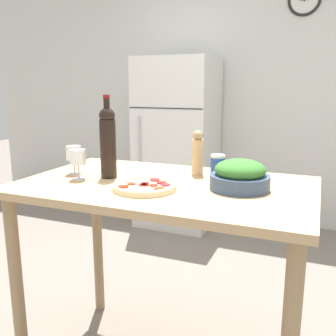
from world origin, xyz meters
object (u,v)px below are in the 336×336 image
object	(u,v)px
wine_bottle	(107,141)
refrigerator	(178,143)
salad_bowl	(240,176)
wine_glass_far	(74,154)
pepper_mill	(198,154)
salt_canister	(218,167)
wine_glass_near	(78,159)
homemade_pizza	(145,186)

from	to	relation	value
wine_bottle	refrigerator	bearing A→B (deg)	101.48
salad_bowl	wine_glass_far	bearing A→B (deg)	-178.63
refrigerator	wine_bottle	xyz separation A→B (m)	(0.40, -1.95, 0.30)
refrigerator	pepper_mill	bearing A→B (deg)	-66.42
wine_bottle	salt_canister	distance (m)	0.52
refrigerator	salad_bowl	size ratio (longest dim) A/B	6.62
salad_bowl	wine_glass_near	bearing A→B (deg)	-171.54
wine_glass_near	wine_bottle	bearing A→B (deg)	35.57
wine_glass_far	salt_canister	bearing A→B (deg)	14.11
wine_glass_far	refrigerator	bearing A→B (deg)	96.01
refrigerator	pepper_mill	distance (m)	1.92
salt_canister	salad_bowl	bearing A→B (deg)	-48.24
wine_glass_near	wine_glass_far	bearing A→B (deg)	133.68
wine_glass_far	salad_bowl	xyz separation A→B (m)	(0.80, 0.02, -0.04)
pepper_mill	refrigerator	bearing A→B (deg)	113.58
refrigerator	homemade_pizza	size ratio (longest dim) A/B	6.15
refrigerator	wine_bottle	world-z (taller)	refrigerator
pepper_mill	salt_canister	distance (m)	0.12
wine_glass_near	pepper_mill	world-z (taller)	pepper_mill
wine_glass_far	homemade_pizza	bearing A→B (deg)	-16.65
homemade_pizza	salt_canister	bearing A→B (deg)	52.53
wine_bottle	wine_glass_far	xyz separation A→B (m)	(-0.19, 0.01, -0.08)
wine_glass_far	homemade_pizza	size ratio (longest dim) A/B	0.52
refrigerator	homemade_pizza	xyz separation A→B (m)	(0.64, -2.08, 0.14)
wine_glass_far	pepper_mill	xyz separation A→B (m)	(0.56, 0.19, 0.01)
wine_bottle	wine_glass_far	size ratio (longest dim) A/B	2.77
wine_glass_near	pepper_mill	size ratio (longest dim) A/B	0.64
wine_glass_near	homemade_pizza	distance (m)	0.37
pepper_mill	salad_bowl	xyz separation A→B (m)	(0.24, -0.18, -0.05)
wine_glass_far	pepper_mill	world-z (taller)	pepper_mill
wine_glass_far	salt_canister	xyz separation A→B (m)	(0.67, 0.17, -0.04)
salad_bowl	salt_canister	xyz separation A→B (m)	(-0.13, 0.15, -0.00)
wine_glass_far	wine_bottle	bearing A→B (deg)	-2.75
wine_glass_far	salt_canister	distance (m)	0.69
wine_glass_near	wine_glass_far	xyz separation A→B (m)	(-0.08, 0.09, 0.00)
refrigerator	salt_canister	size ratio (longest dim) A/B	14.66
wine_glass_near	pepper_mill	bearing A→B (deg)	30.61
refrigerator	salt_canister	distance (m)	1.99
salad_bowl	homemade_pizza	world-z (taller)	salad_bowl
refrigerator	wine_glass_near	world-z (taller)	refrigerator
pepper_mill	salad_bowl	bearing A→B (deg)	-36.43
wine_bottle	homemade_pizza	world-z (taller)	wine_bottle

